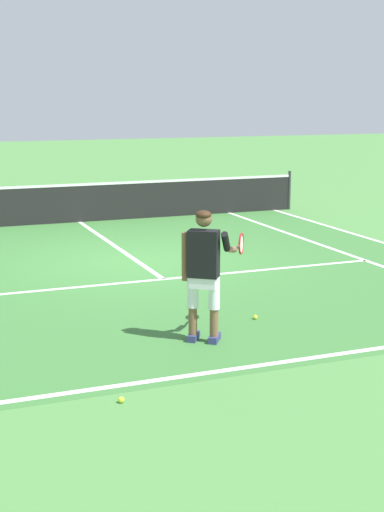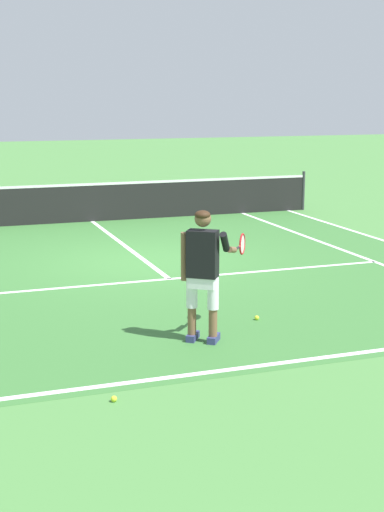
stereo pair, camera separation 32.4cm
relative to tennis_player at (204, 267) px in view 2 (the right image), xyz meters
name	(u,v)px [view 2 (the right image)]	position (x,y,z in m)	size (l,w,h in m)	color
ground_plane	(145,261)	(0.59, 4.88, -0.99)	(80.00, 80.00, 0.00)	#477F3D
court_inner_surface	(153,267)	(0.59, 4.32, -0.99)	(10.98, 11.18, 0.00)	#387033
line_baseline	(282,363)	(0.59, -1.07, -0.99)	(10.98, 0.10, 0.01)	white
line_service	(169,279)	(0.59, 3.32, -0.99)	(8.23, 0.10, 0.01)	white
line_centre_service	(124,245)	(0.59, 6.52, -0.99)	(0.10, 6.40, 0.01)	white
line_singles_right	(347,251)	(4.71, 4.32, -0.99)	(0.10, 10.78, 0.01)	white
tennis_net	(92,202)	(0.59, 9.72, -0.49)	(11.96, 0.08, 1.07)	#333338
tennis_player	(204,267)	(0.00, 0.00, 0.00)	(1.10, 0.85, 1.71)	navy
tennis_ball_near_feet	(257,318)	(1.03, 0.62, -0.96)	(0.07, 0.07, 0.07)	#CCE02D
tennis_ball_by_baseline	(114,399)	(-1.55, -1.52, -0.96)	(0.07, 0.07, 0.07)	#CCE02D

